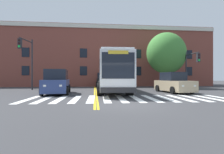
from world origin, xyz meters
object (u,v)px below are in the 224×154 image
at_px(car_black_behind_bus, 103,80).
at_px(street_tree_curbside_large, 166,53).
at_px(city_bus, 112,73).
at_px(car_tan_far_lane, 173,83).
at_px(car_navy_near_lane, 57,82).
at_px(traffic_light_far_corner, 27,55).
at_px(traffic_light_near_corner, 191,63).

bearing_deg(car_black_behind_bus, street_tree_curbside_large, -33.56).
relative_size(city_bus, car_tan_far_lane, 2.56).
xyz_separation_m(car_black_behind_bus, street_tree_curbside_large, (8.30, -5.51, 3.67)).
relative_size(city_bus, street_tree_curbside_large, 1.66).
distance_m(city_bus, car_tan_far_lane, 6.06).
xyz_separation_m(car_tan_far_lane, street_tree_curbside_large, (2.23, 6.85, 3.83)).
xyz_separation_m(city_bus, car_navy_near_lane, (-5.01, -1.97, -0.90)).
distance_m(traffic_light_far_corner, street_tree_curbside_large, 17.29).
height_order(car_navy_near_lane, car_tan_far_lane, car_navy_near_lane).
relative_size(car_navy_near_lane, car_black_behind_bus, 0.98).
xyz_separation_m(traffic_light_near_corner, traffic_light_far_corner, (-18.97, -0.09, 0.77)).
bearing_deg(car_black_behind_bus, traffic_light_near_corner, -39.09).
height_order(city_bus, car_tan_far_lane, city_bus).
distance_m(traffic_light_near_corner, street_tree_curbside_large, 3.76).
relative_size(car_tan_far_lane, traffic_light_far_corner, 0.83).
distance_m(car_tan_far_lane, traffic_light_far_corner, 15.61).
distance_m(car_black_behind_bus, street_tree_curbside_large, 10.62).
height_order(car_black_behind_bus, traffic_light_far_corner, traffic_light_far_corner).
xyz_separation_m(car_black_behind_bus, traffic_light_near_corner, (10.24, -8.32, 2.11)).
bearing_deg(car_tan_far_lane, car_black_behind_bus, 116.16).
relative_size(traffic_light_near_corner, street_tree_curbside_large, 0.63).
xyz_separation_m(city_bus, traffic_light_near_corner, (9.92, 2.42, 1.23)).
height_order(car_tan_far_lane, street_tree_curbside_large, street_tree_curbside_large).
bearing_deg(car_navy_near_lane, traffic_light_far_corner, 133.21).
bearing_deg(traffic_light_far_corner, traffic_light_near_corner, 0.27).
bearing_deg(traffic_light_far_corner, car_black_behind_bus, 43.94).
height_order(traffic_light_near_corner, traffic_light_far_corner, traffic_light_far_corner).
bearing_deg(street_tree_curbside_large, car_black_behind_bus, 146.44).
xyz_separation_m(car_navy_near_lane, car_black_behind_bus, (4.69, 12.70, 0.02)).
distance_m(car_navy_near_lane, traffic_light_near_corner, 15.71).
bearing_deg(traffic_light_far_corner, car_tan_far_lane, -14.93).
xyz_separation_m(car_tan_far_lane, traffic_light_far_corner, (-14.79, 3.95, 3.03)).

